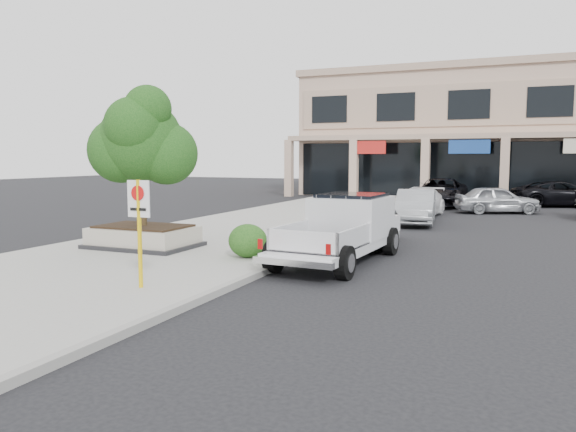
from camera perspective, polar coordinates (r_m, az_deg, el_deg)
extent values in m
plane|color=black|center=(12.62, 1.98, -7.38)|extent=(120.00, 120.00, 0.00)
cube|color=gray|center=(20.28, -6.39, -2.10)|extent=(8.00, 52.00, 0.15)
cube|color=gray|center=(18.66, 4.23, -2.79)|extent=(0.20, 52.00, 0.15)
cube|color=tan|center=(41.87, 0.10, 4.88)|extent=(0.55, 0.55, 4.20)
cube|color=black|center=(17.95, -14.43, -2.88)|extent=(3.20, 2.20, 0.12)
cube|color=gray|center=(17.91, -14.45, -1.90)|extent=(3.00, 2.00, 0.50)
cube|color=black|center=(17.87, -14.48, -1.01)|extent=(2.70, 1.70, 0.06)
cylinder|color=#2F2212|center=(17.77, -14.57, 2.61)|extent=(0.22, 0.22, 2.20)
sphere|color=#0F390F|center=(17.75, -14.70, 7.45)|extent=(2.50, 2.50, 2.50)
sphere|color=#0F390F|center=(17.57, -12.25, 6.22)|extent=(1.90, 1.90, 1.90)
sphere|color=#0F390F|center=(18.36, -14.53, 9.28)|extent=(1.60, 1.60, 1.60)
cylinder|color=yellow|center=(12.28, -14.84, -1.79)|extent=(0.09, 0.09, 2.30)
cube|color=white|center=(12.20, -14.94, 1.71)|extent=(0.55, 0.03, 0.78)
cylinder|color=red|center=(12.17, -15.04, 2.26)|extent=(0.32, 0.02, 0.32)
ellipsoid|color=#154212|center=(15.56, -4.11, -2.52)|extent=(1.10, 0.99, 0.93)
imported|color=#2A2D2E|center=(18.93, 7.94, -0.64)|extent=(2.01, 4.49, 1.50)
imported|color=#A3A6AB|center=(25.25, 12.84, 0.92)|extent=(2.15, 4.71, 1.50)
imported|color=silver|center=(28.35, 13.12, 1.34)|extent=(2.15, 4.88, 1.39)
imported|color=black|center=(34.89, 15.23, 2.35)|extent=(2.84, 6.00, 1.66)
imported|color=#A3A6AB|center=(31.24, 20.46, 1.58)|extent=(4.56, 3.14, 1.44)
imported|color=black|center=(36.93, 26.04, 2.03)|extent=(5.98, 4.23, 1.51)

